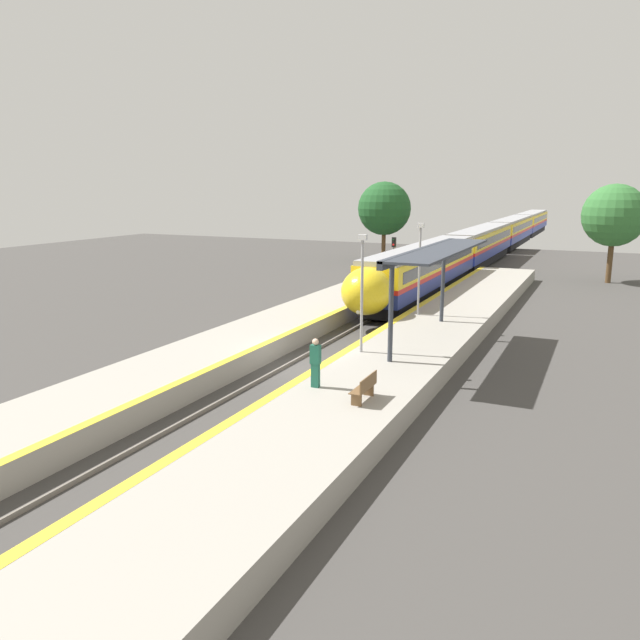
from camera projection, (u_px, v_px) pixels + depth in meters
name	position (u px, v px, depth m)	size (l,w,h in m)	color
ground_plane	(302.00, 369.00, 27.75)	(120.00, 120.00, 0.00)	#423F3D
rail_left	(287.00, 365.00, 28.03)	(0.08, 90.00, 0.15)	slate
rail_right	(316.00, 369.00, 27.44)	(0.08, 90.00, 0.15)	slate
train	(497.00, 237.00, 72.11)	(2.91, 88.18, 3.77)	black
platform_right	(388.00, 370.00, 25.99)	(4.63, 64.00, 0.93)	#9E998E
platform_left	(230.00, 349.00, 29.21)	(4.11, 64.00, 0.93)	#9E998E
platform_bench	(365.00, 387.00, 20.77)	(0.44, 1.52, 0.89)	brown
person_waiting	(315.00, 362.00, 22.09)	(0.36, 0.23, 1.79)	#1E604C
railway_signal	(393.00, 261.00, 44.85)	(0.28, 0.28, 4.36)	#59595E
lamppost_near	(362.00, 285.00, 26.41)	(0.36, 0.20, 5.06)	#9E9EA3
lamppost_mid	(420.00, 263.00, 34.15)	(0.36, 0.20, 5.06)	#9E9EA3
station_canopy	(434.00, 255.00, 28.24)	(2.02, 11.51, 4.28)	#333842
background_tree_left	(384.00, 209.00, 66.21)	(5.64, 5.64, 8.41)	brown
background_tree_right	(614.00, 216.00, 51.05)	(5.11, 5.11, 8.14)	brown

